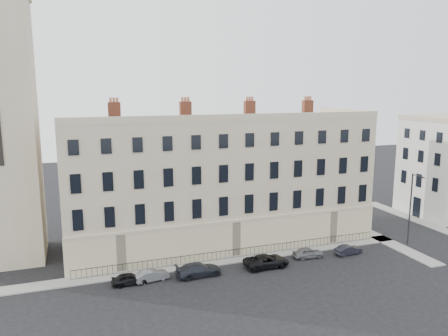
# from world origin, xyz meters

# --- Properties ---
(ground) EXTENTS (160.00, 160.00, 0.00)m
(ground) POSITION_xyz_m (0.00, 0.00, 0.00)
(ground) COLOR black
(ground) RESTS_ON ground
(terrace) EXTENTS (36.22, 12.22, 17.00)m
(terrace) POSITION_xyz_m (-5.97, 11.97, 7.50)
(terrace) COLOR tan
(terrace) RESTS_ON ground
(adjacent_building) EXTENTS (10.00, 10.00, 14.00)m
(adjacent_building) POSITION_xyz_m (29.00, 11.00, 7.00)
(adjacent_building) COLOR silver
(adjacent_building) RESTS_ON ground
(pavement_terrace) EXTENTS (48.00, 2.00, 0.12)m
(pavement_terrace) POSITION_xyz_m (-10.00, 5.00, 0.06)
(pavement_terrace) COLOR gray
(pavement_terrace) RESTS_ON ground
(pavement_east_return) EXTENTS (2.00, 24.00, 0.12)m
(pavement_east_return) POSITION_xyz_m (13.00, 8.00, 0.06)
(pavement_east_return) COLOR gray
(pavement_east_return) RESTS_ON ground
(pavement_adjacent) EXTENTS (2.00, 20.00, 0.12)m
(pavement_adjacent) POSITION_xyz_m (23.00, 10.00, 0.06)
(pavement_adjacent) COLOR gray
(pavement_adjacent) RESTS_ON ground
(railings) EXTENTS (35.00, 0.04, 0.96)m
(railings) POSITION_xyz_m (-6.00, 5.40, 0.55)
(railings) COLOR black
(railings) RESTS_ON ground
(car_a) EXTENTS (3.38, 1.38, 1.15)m
(car_a) POSITION_xyz_m (-18.20, 2.68, 0.57)
(car_a) COLOR black
(car_a) RESTS_ON ground
(car_b) EXTENTS (3.55, 1.75, 1.12)m
(car_b) POSITION_xyz_m (-16.04, 2.79, 0.56)
(car_b) COLOR slate
(car_b) RESTS_ON ground
(car_c) EXTENTS (4.73, 2.10, 1.35)m
(car_c) POSITION_xyz_m (-11.45, 2.30, 0.67)
(car_c) COLOR #20222B
(car_c) RESTS_ON ground
(car_d) EXTENTS (4.87, 2.28, 1.35)m
(car_d) POSITION_xyz_m (-4.12, 2.03, 0.67)
(car_d) COLOR black
(car_d) RESTS_ON ground
(car_e) EXTENTS (3.52, 1.64, 1.16)m
(car_e) POSITION_xyz_m (1.31, 2.82, 0.58)
(car_e) COLOR slate
(car_e) RESTS_ON ground
(car_f) EXTENTS (3.32, 1.37, 1.07)m
(car_f) POSITION_xyz_m (6.12, 2.19, 0.53)
(car_f) COLOR black
(car_f) RESTS_ON ground
(streetlamp) EXTENTS (0.20, 1.86, 8.61)m
(streetlamp) POSITION_xyz_m (15.00, 2.65, 4.77)
(streetlamp) COLOR #29282D
(streetlamp) RESTS_ON ground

